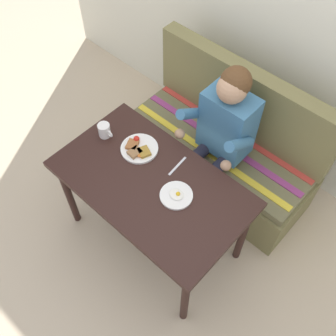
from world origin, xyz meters
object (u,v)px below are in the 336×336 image
person (221,131)px  coffee_mug (104,130)px  plate_eggs (176,195)px  fork (177,166)px  table (152,189)px  plate_breakfast (139,149)px  couch (222,150)px

person → coffee_mug: bearing=-135.9°
plate_eggs → coffee_mug: size_ratio=1.66×
fork → coffee_mug: bearing=-170.8°
table → plate_breakfast: (-0.23, 0.12, 0.10)m
person → coffee_mug: size_ratio=10.27×
table → couch: bearing=90.0°
plate_breakfast → coffee_mug: (-0.25, -0.06, 0.04)m
plate_eggs → plate_breakfast: bearing=166.7°
person → plate_eggs: bearing=-78.8°
plate_breakfast → plate_eggs: plate_breakfast is taller
couch → person: bearing=-69.4°
couch → plate_breakfast: (-0.23, -0.64, 0.41)m
table → couch: (0.00, 0.76, -0.32)m
table → plate_breakfast: bearing=151.5°
fork → plate_breakfast: bearing=-170.1°
couch → table: bearing=-90.0°
couch → coffee_mug: bearing=-124.2°
table → couch: size_ratio=0.83×
plate_eggs → coffee_mug: bearing=176.9°
plate_eggs → coffee_mug: 0.66m
couch → coffee_mug: (-0.48, -0.70, 0.45)m
person → plate_breakfast: bearing=-122.1°
couch → fork: couch is taller
table → couch: 0.83m
couch → plate_eggs: (0.18, -0.74, 0.41)m
couch → person: 0.45m
person → table: bearing=-96.4°
table → person: person is taller
plate_breakfast → plate_eggs: size_ratio=1.22×
fork → plate_eggs: bearing=-54.9°
table → fork: bearing=78.7°
coffee_mug → couch: bearing=55.8°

